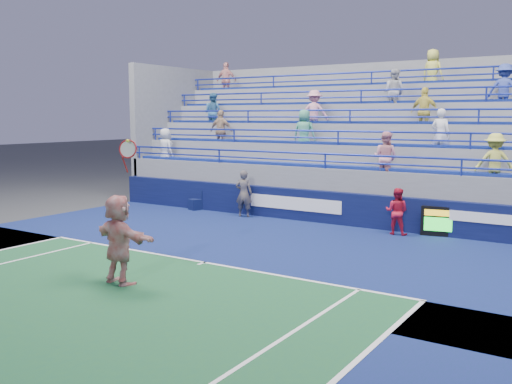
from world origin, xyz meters
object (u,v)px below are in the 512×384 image
Objects in this scene: ball_girl at (397,211)px; serve_speed_board at (444,222)px; judge_chair at (196,204)px; tennis_player at (119,239)px; line_judge at (244,194)px.

serve_speed_board is at bearing -165.84° from ball_girl.
judge_chair is 9.94m from tennis_player.
serve_speed_board is 0.42× the size of tennis_player.
serve_speed_board is 9.47m from judge_chair.
ball_girl is (8.15, -0.32, 0.48)m from judge_chair.
serve_speed_board is 0.78× the size of line_judge.
tennis_player is at bearing -117.61° from serve_speed_board.
serve_speed_board reaches higher than judge_chair.
ball_girl reaches higher than judge_chair.
serve_speed_board is 0.92× the size of ball_girl.
serve_speed_board is 7.03m from line_judge.
serve_speed_board is 9.90m from tennis_player.
tennis_player is 8.94m from ball_girl.
judge_chair is at bearing -179.21° from serve_speed_board.
judge_chair is 0.53× the size of ball_girl.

